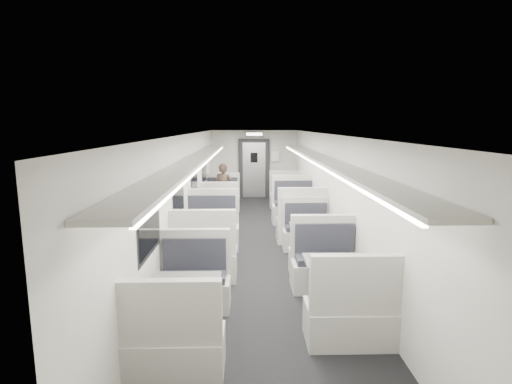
{
  "coord_description": "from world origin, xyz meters",
  "views": [
    {
      "loc": [
        -0.23,
        -8.19,
        2.6
      ],
      "look_at": [
        -0.04,
        0.71,
        1.09
      ],
      "focal_mm": 28.0,
      "sensor_mm": 36.0,
      "label": 1
    }
  ],
  "objects_px": {
    "booth_left_d": "(186,307)",
    "booth_right_b": "(298,214)",
    "booth_left_b": "(216,219)",
    "exit_sign": "(254,134)",
    "booth_right_c": "(312,242)",
    "booth_left_a": "(221,203)",
    "booth_right_a": "(289,200)",
    "booth_left_c": "(208,240)",
    "passenger": "(223,190)",
    "booth_right_d": "(336,285)",
    "vestibule_door": "(254,169)"
  },
  "relations": [
    {
      "from": "booth_left_d",
      "to": "booth_right_b",
      "type": "bearing_deg",
      "value": 67.75
    },
    {
      "from": "booth_left_b",
      "to": "exit_sign",
      "type": "distance_m",
      "value": 4.75
    },
    {
      "from": "booth_right_b",
      "to": "booth_right_c",
      "type": "bearing_deg",
      "value": -90.0
    },
    {
      "from": "booth_left_a",
      "to": "booth_right_a",
      "type": "distance_m",
      "value": 2.05
    },
    {
      "from": "booth_left_a",
      "to": "exit_sign",
      "type": "distance_m",
      "value": 3.22
    },
    {
      "from": "booth_left_c",
      "to": "passenger",
      "type": "relative_size",
      "value": 1.53
    },
    {
      "from": "booth_right_d",
      "to": "booth_left_c",
      "type": "bearing_deg",
      "value": 133.37
    },
    {
      "from": "booth_right_d",
      "to": "booth_right_b",
      "type": "bearing_deg",
      "value": 90.0
    },
    {
      "from": "booth_left_d",
      "to": "booth_left_b",
      "type": "bearing_deg",
      "value": 90.0
    },
    {
      "from": "booth_right_c",
      "to": "exit_sign",
      "type": "distance_m",
      "value": 6.62
    },
    {
      "from": "vestibule_door",
      "to": "booth_left_b",
      "type": "bearing_deg",
      "value": -101.98
    },
    {
      "from": "booth_left_d",
      "to": "booth_left_c",
      "type": "bearing_deg",
      "value": 90.0
    },
    {
      "from": "booth_left_c",
      "to": "booth_right_b",
      "type": "xyz_separation_m",
      "value": [
        2.0,
        2.17,
        0.0
      ]
    },
    {
      "from": "booth_left_d",
      "to": "booth_left_a",
      "type": "bearing_deg",
      "value": 90.0
    },
    {
      "from": "booth_left_a",
      "to": "exit_sign",
      "type": "bearing_deg",
      "value": 67.33
    },
    {
      "from": "booth_right_a",
      "to": "booth_right_b",
      "type": "relative_size",
      "value": 0.9
    },
    {
      "from": "booth_left_d",
      "to": "booth_right_c",
      "type": "height_order",
      "value": "booth_left_d"
    },
    {
      "from": "exit_sign",
      "to": "booth_right_a",
      "type": "bearing_deg",
      "value": -62.8
    },
    {
      "from": "booth_left_b",
      "to": "vestibule_door",
      "type": "xyz_separation_m",
      "value": [
        1.0,
        4.71,
        0.69
      ]
    },
    {
      "from": "vestibule_door",
      "to": "booth_left_c",
      "type": "bearing_deg",
      "value": -98.42
    },
    {
      "from": "booth_right_d",
      "to": "vestibule_door",
      "type": "xyz_separation_m",
      "value": [
        -1.0,
        8.88,
        0.65
      ]
    },
    {
      "from": "booth_right_c",
      "to": "booth_left_c",
      "type": "bearing_deg",
      "value": -179.69
    },
    {
      "from": "booth_left_a",
      "to": "booth_left_b",
      "type": "height_order",
      "value": "booth_left_a"
    },
    {
      "from": "booth_right_c",
      "to": "booth_right_d",
      "type": "relative_size",
      "value": 0.93
    },
    {
      "from": "booth_left_c",
      "to": "passenger",
      "type": "distance_m",
      "value": 3.9
    },
    {
      "from": "booth_right_b",
      "to": "booth_right_d",
      "type": "distance_m",
      "value": 4.29
    },
    {
      "from": "booth_left_d",
      "to": "booth_right_a",
      "type": "xyz_separation_m",
      "value": [
        2.0,
        7.05,
        0.01
      ]
    },
    {
      "from": "booth_left_c",
      "to": "booth_right_c",
      "type": "relative_size",
      "value": 1.15
    },
    {
      "from": "vestibule_door",
      "to": "exit_sign",
      "type": "xyz_separation_m",
      "value": [
        0.0,
        -0.49,
        1.24
      ]
    },
    {
      "from": "booth_left_a",
      "to": "booth_right_b",
      "type": "relative_size",
      "value": 0.9
    },
    {
      "from": "booth_right_a",
      "to": "passenger",
      "type": "bearing_deg",
      "value": -166.92
    },
    {
      "from": "booth_left_d",
      "to": "vestibule_door",
      "type": "relative_size",
      "value": 0.99
    },
    {
      "from": "booth_right_c",
      "to": "vestibule_door",
      "type": "height_order",
      "value": "vestibule_door"
    },
    {
      "from": "booth_left_b",
      "to": "passenger",
      "type": "distance_m",
      "value": 1.88
    },
    {
      "from": "booth_left_a",
      "to": "passenger",
      "type": "distance_m",
      "value": 0.39
    },
    {
      "from": "booth_right_c",
      "to": "booth_right_d",
      "type": "height_order",
      "value": "booth_right_d"
    },
    {
      "from": "booth_right_c",
      "to": "booth_right_d",
      "type": "xyz_separation_m",
      "value": [
        0.0,
        -2.13,
        0.03
      ]
    },
    {
      "from": "booth_left_b",
      "to": "booth_right_a",
      "type": "height_order",
      "value": "booth_right_a"
    },
    {
      "from": "exit_sign",
      "to": "booth_right_d",
      "type": "bearing_deg",
      "value": -83.2
    },
    {
      "from": "booth_left_a",
      "to": "vestibule_door",
      "type": "height_order",
      "value": "vestibule_door"
    },
    {
      "from": "booth_left_c",
      "to": "booth_right_c",
      "type": "bearing_deg",
      "value": 0.31
    },
    {
      "from": "booth_left_a",
      "to": "booth_right_c",
      "type": "bearing_deg",
      "value": -62.65
    },
    {
      "from": "booth_left_d",
      "to": "exit_sign",
      "type": "xyz_separation_m",
      "value": [
        1.0,
        8.99,
        1.91
      ]
    },
    {
      "from": "booth_left_b",
      "to": "booth_left_c",
      "type": "bearing_deg",
      "value": -90.0
    },
    {
      "from": "booth_left_c",
      "to": "vestibule_door",
      "type": "relative_size",
      "value": 1.11
    },
    {
      "from": "booth_left_a",
      "to": "passenger",
      "type": "relative_size",
      "value": 1.39
    },
    {
      "from": "booth_left_c",
      "to": "booth_right_a",
      "type": "height_order",
      "value": "booth_left_c"
    },
    {
      "from": "booth_right_a",
      "to": "exit_sign",
      "type": "height_order",
      "value": "exit_sign"
    },
    {
      "from": "booth_left_d",
      "to": "vestibule_door",
      "type": "height_order",
      "value": "vestibule_door"
    },
    {
      "from": "booth_left_a",
      "to": "booth_right_d",
      "type": "relative_size",
      "value": 0.97
    }
  ]
}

